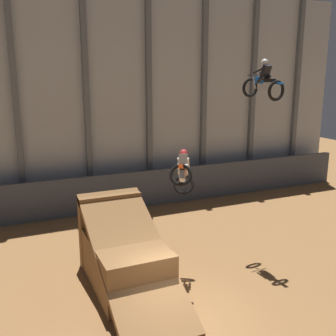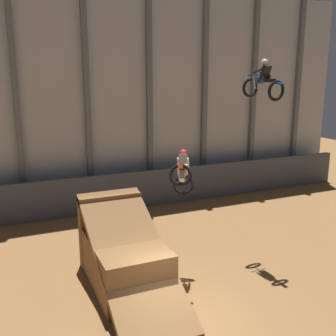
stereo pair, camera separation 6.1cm
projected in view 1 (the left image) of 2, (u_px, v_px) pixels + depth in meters
name	position (u px, v px, depth m)	size (l,w,h in m)	color
ground_plane	(180.00, 321.00, 11.33)	(60.00, 60.00, 0.00)	olive
arena_back_wall	(86.00, 99.00, 20.05)	(32.00, 0.40, 11.49)	#ADB2B7
lower_barrier	(96.00, 195.00, 20.06)	(31.36, 0.20, 1.98)	#474C56
dirt_ramp	(123.00, 255.00, 13.34)	(2.28, 5.56, 2.87)	brown
rider_bike_left_air	(183.00, 173.00, 13.12)	(1.48, 1.81, 1.67)	black
rider_bike_right_air	(264.00, 83.00, 14.24)	(0.84, 1.79, 1.48)	black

